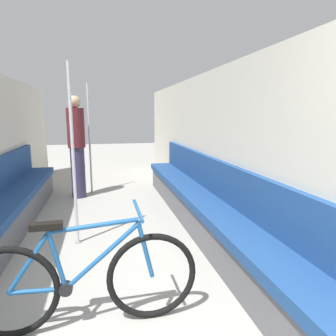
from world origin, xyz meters
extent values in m
cube|color=beige|center=(1.46, 3.08, 1.03)|extent=(0.10, 9.37, 2.05)
cube|color=#5B5B60|center=(1.18, 3.06, 0.19)|extent=(0.39, 5.12, 0.37)
cube|color=navy|center=(1.18, 3.06, 0.42)|extent=(0.46, 5.12, 0.10)
cube|color=navy|center=(1.38, 3.06, 0.69)|extent=(0.07, 5.12, 0.45)
torus|color=black|center=(-0.66, 1.54, 0.33)|extent=(0.65, 0.05, 0.65)
torus|color=black|center=(0.29, 1.54, 0.33)|extent=(0.65, 0.05, 0.65)
cylinder|color=#1E5693|center=(-0.48, 1.54, 0.32)|extent=(0.36, 0.03, 0.05)
cylinder|color=#1E5693|center=(-0.53, 1.54, 0.51)|extent=(0.29, 0.03, 0.40)
cylinder|color=#1E5693|center=(-0.35, 1.54, 0.54)|extent=(0.13, 0.03, 0.46)
cylinder|color=#1E5693|center=(-0.05, 1.54, 0.52)|extent=(0.52, 0.03, 0.45)
cylinder|color=#1E5693|center=(-0.10, 1.54, 0.74)|extent=(0.60, 0.03, 0.08)
cylinder|color=#1E5693|center=(0.24, 1.54, 0.54)|extent=(0.13, 0.03, 0.43)
cylinder|color=black|center=(-0.30, 1.54, 0.31)|extent=(0.09, 0.06, 0.09)
cube|color=black|center=(-0.40, 1.54, 0.77)|extent=(0.20, 0.07, 0.04)
cylinder|color=#1E5693|center=(0.20, 1.54, 0.83)|extent=(0.02, 0.46, 0.02)
cylinder|color=gray|center=(-0.24, 5.32, 0.01)|extent=(0.08, 0.08, 0.01)
cylinder|color=silver|center=(-0.24, 5.32, 1.02)|extent=(0.04, 0.04, 2.03)
cylinder|color=gray|center=(-0.34, 3.01, 0.01)|extent=(0.08, 0.08, 0.01)
cylinder|color=silver|center=(-0.34, 3.01, 1.02)|extent=(0.04, 0.04, 2.03)
cylinder|color=#332D4C|center=(-0.46, 5.04, 0.45)|extent=(0.25, 0.25, 0.90)
cylinder|color=#5B1E23|center=(-0.46, 5.04, 1.24)|extent=(0.30, 0.30, 0.68)
sphere|color=tan|center=(-0.46, 5.04, 1.69)|extent=(0.21, 0.21, 0.21)
camera|label=1|loc=(-0.03, -0.42, 1.48)|focal=32.00mm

